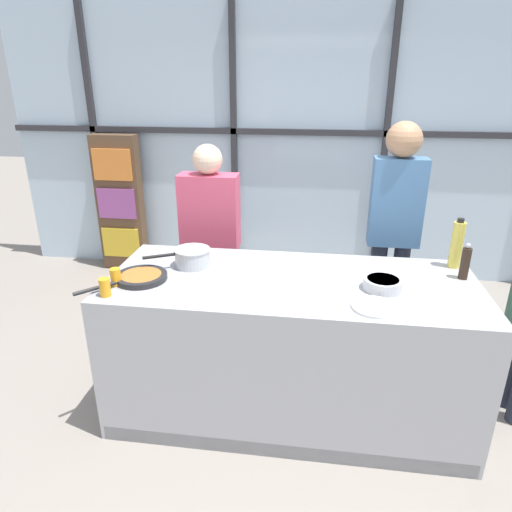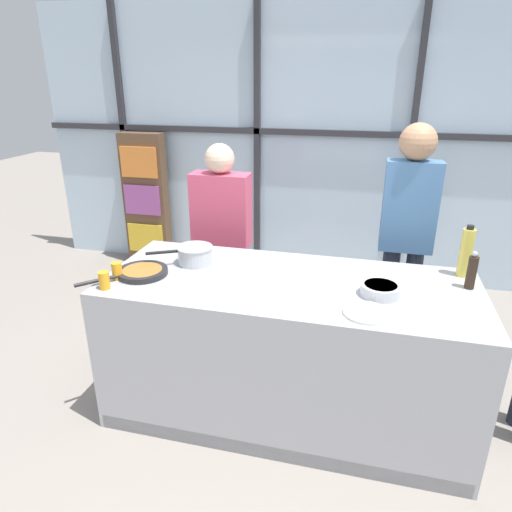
{
  "view_description": "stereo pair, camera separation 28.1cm",
  "coord_description": "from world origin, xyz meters",
  "px_view_note": "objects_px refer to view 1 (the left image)",
  "views": [
    {
      "loc": [
        0.13,
        -2.49,
        2.08
      ],
      "look_at": [
        -0.23,
        0.1,
        1.04
      ],
      "focal_mm": 32.0,
      "sensor_mm": 36.0,
      "label": 1
    },
    {
      "loc": [
        0.41,
        -2.44,
        2.08
      ],
      "look_at": [
        -0.23,
        0.1,
        1.04
      ],
      "focal_mm": 32.0,
      "sensor_mm": 36.0,
      "label": 2
    }
  ],
  "objects_px": {
    "spectator_far_left": "(210,235)",
    "frying_pan": "(140,277)",
    "mixing_bowl": "(383,284)",
    "oil_bottle": "(457,244)",
    "spectator_center_left": "(394,223)",
    "juice_glass_near": "(105,287)",
    "white_plate": "(375,307)",
    "juice_glass_far": "(116,277)",
    "pepper_grinder": "(465,263)",
    "saucepan": "(192,257)"
  },
  "relations": [
    {
      "from": "spectator_far_left",
      "to": "juice_glass_far",
      "type": "bearing_deg",
      "value": 73.77
    },
    {
      "from": "frying_pan",
      "to": "spectator_center_left",
      "type": "bearing_deg",
      "value": 31.3
    },
    {
      "from": "spectator_far_left",
      "to": "oil_bottle",
      "type": "bearing_deg",
      "value": 163.61
    },
    {
      "from": "saucepan",
      "to": "juice_glass_near",
      "type": "height_order",
      "value": "saucepan"
    },
    {
      "from": "mixing_bowl",
      "to": "oil_bottle",
      "type": "height_order",
      "value": "oil_bottle"
    },
    {
      "from": "frying_pan",
      "to": "white_plate",
      "type": "bearing_deg",
      "value": -7.06
    },
    {
      "from": "spectator_center_left",
      "to": "white_plate",
      "type": "xyz_separation_m",
      "value": [
        -0.24,
        -1.14,
        -0.12
      ]
    },
    {
      "from": "spectator_far_left",
      "to": "frying_pan",
      "type": "distance_m",
      "value": 0.99
    },
    {
      "from": "saucepan",
      "to": "mixing_bowl",
      "type": "xyz_separation_m",
      "value": [
        1.17,
        -0.18,
        -0.03
      ]
    },
    {
      "from": "spectator_far_left",
      "to": "juice_glass_near",
      "type": "xyz_separation_m",
      "value": [
        -0.31,
        -1.2,
        0.09
      ]
    },
    {
      "from": "spectator_far_left",
      "to": "saucepan",
      "type": "height_order",
      "value": "spectator_far_left"
    },
    {
      "from": "oil_bottle",
      "to": "frying_pan",
      "type": "bearing_deg",
      "value": -166.16
    },
    {
      "from": "frying_pan",
      "to": "saucepan",
      "type": "distance_m",
      "value": 0.36
    },
    {
      "from": "saucepan",
      "to": "pepper_grinder",
      "type": "bearing_deg",
      "value": 1.24
    },
    {
      "from": "spectator_center_left",
      "to": "juice_glass_far",
      "type": "distance_m",
      "value": 2.01
    },
    {
      "from": "frying_pan",
      "to": "mixing_bowl",
      "type": "xyz_separation_m",
      "value": [
        1.42,
        0.07,
        0.02
      ]
    },
    {
      "from": "saucepan",
      "to": "white_plate",
      "type": "distance_m",
      "value": 1.18
    },
    {
      "from": "mixing_bowl",
      "to": "pepper_grinder",
      "type": "distance_m",
      "value": 0.55
    },
    {
      "from": "white_plate",
      "to": "juice_glass_far",
      "type": "bearing_deg",
      "value": 176.86
    },
    {
      "from": "spectator_center_left",
      "to": "juice_glass_near",
      "type": "xyz_separation_m",
      "value": [
        -1.71,
        -1.2,
        -0.07
      ]
    },
    {
      "from": "frying_pan",
      "to": "juice_glass_far",
      "type": "distance_m",
      "value": 0.14
    },
    {
      "from": "oil_bottle",
      "to": "spectator_center_left",
      "type": "bearing_deg",
      "value": 121.56
    },
    {
      "from": "spectator_far_left",
      "to": "oil_bottle",
      "type": "relative_size",
      "value": 4.99
    },
    {
      "from": "spectator_far_left",
      "to": "frying_pan",
      "type": "relative_size",
      "value": 3.54
    },
    {
      "from": "white_plate",
      "to": "mixing_bowl",
      "type": "relative_size",
      "value": 1.1
    },
    {
      "from": "pepper_grinder",
      "to": "juice_glass_far",
      "type": "relative_size",
      "value": 2.19
    },
    {
      "from": "oil_bottle",
      "to": "juice_glass_far",
      "type": "xyz_separation_m",
      "value": [
        -2.02,
        -0.56,
        -0.1
      ]
    },
    {
      "from": "spectator_center_left",
      "to": "mixing_bowl",
      "type": "distance_m",
      "value": 0.92
    },
    {
      "from": "mixing_bowl",
      "to": "juice_glass_far",
      "type": "xyz_separation_m",
      "value": [
        -1.53,
        -0.16,
        0.02
      ]
    },
    {
      "from": "juice_glass_near",
      "to": "pepper_grinder",
      "type": "bearing_deg",
      "value": 14.34
    },
    {
      "from": "white_plate",
      "to": "juice_glass_far",
      "type": "relative_size",
      "value": 2.34
    },
    {
      "from": "white_plate",
      "to": "spectator_far_left",
      "type": "bearing_deg",
      "value": 135.38
    },
    {
      "from": "white_plate",
      "to": "mixing_bowl",
      "type": "distance_m",
      "value": 0.25
    },
    {
      "from": "oil_bottle",
      "to": "juice_glass_far",
      "type": "relative_size",
      "value": 3.11
    },
    {
      "from": "juice_glass_near",
      "to": "juice_glass_far",
      "type": "height_order",
      "value": "same"
    },
    {
      "from": "mixing_bowl",
      "to": "spectator_center_left",
      "type": "bearing_deg",
      "value": 78.78
    },
    {
      "from": "saucepan",
      "to": "juice_glass_far",
      "type": "bearing_deg",
      "value": -136.64
    },
    {
      "from": "spectator_center_left",
      "to": "frying_pan",
      "type": "height_order",
      "value": "spectator_center_left"
    },
    {
      "from": "spectator_far_left",
      "to": "spectator_center_left",
      "type": "distance_m",
      "value": 1.41
    },
    {
      "from": "pepper_grinder",
      "to": "saucepan",
      "type": "bearing_deg",
      "value": -178.76
    },
    {
      "from": "frying_pan",
      "to": "pepper_grinder",
      "type": "bearing_deg",
      "value": 8.62
    },
    {
      "from": "spectator_far_left",
      "to": "juice_glass_near",
      "type": "relative_size",
      "value": 15.54
    },
    {
      "from": "spectator_center_left",
      "to": "pepper_grinder",
      "type": "relative_size",
      "value": 7.91
    },
    {
      "from": "spectator_center_left",
      "to": "frying_pan",
      "type": "bearing_deg",
      "value": 31.3
    },
    {
      "from": "spectator_center_left",
      "to": "white_plate",
      "type": "bearing_deg",
      "value": 77.91
    },
    {
      "from": "white_plate",
      "to": "mixing_bowl",
      "type": "bearing_deg",
      "value": 74.7
    },
    {
      "from": "spectator_center_left",
      "to": "pepper_grinder",
      "type": "height_order",
      "value": "spectator_center_left"
    },
    {
      "from": "mixing_bowl",
      "to": "juice_glass_far",
      "type": "relative_size",
      "value": 2.13
    },
    {
      "from": "pepper_grinder",
      "to": "juice_glass_near",
      "type": "distance_m",
      "value": 2.09
    },
    {
      "from": "juice_glass_far",
      "to": "mixing_bowl",
      "type": "bearing_deg",
      "value": 5.93
    }
  ]
}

